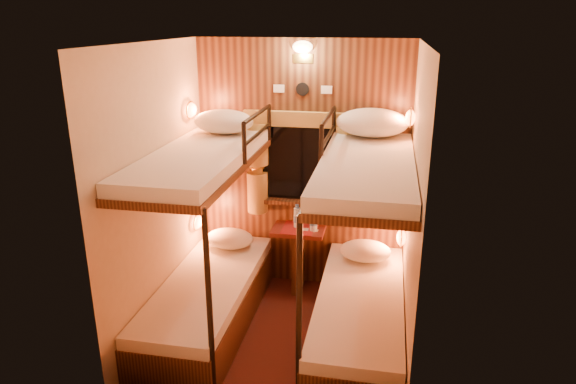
% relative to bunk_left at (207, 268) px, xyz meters
% --- Properties ---
extents(floor, '(2.10, 2.10, 0.00)m').
position_rel_bunk_left_xyz_m(floor, '(0.65, -0.07, -0.56)').
color(floor, '#390F10').
rests_on(floor, ground).
extents(ceiling, '(2.10, 2.10, 0.00)m').
position_rel_bunk_left_xyz_m(ceiling, '(0.65, -0.07, 1.84)').
color(ceiling, silver).
rests_on(ceiling, wall_back).
extents(wall_back, '(2.40, 0.00, 2.40)m').
position_rel_bunk_left_xyz_m(wall_back, '(0.65, 0.98, 0.64)').
color(wall_back, '#C6B293').
rests_on(wall_back, floor).
extents(wall_front, '(2.40, 0.00, 2.40)m').
position_rel_bunk_left_xyz_m(wall_front, '(0.65, -1.12, 0.64)').
color(wall_front, '#C6B293').
rests_on(wall_front, floor).
extents(wall_left, '(0.00, 2.40, 2.40)m').
position_rel_bunk_left_xyz_m(wall_left, '(-0.35, -0.07, 0.64)').
color(wall_left, '#C6B293').
rests_on(wall_left, floor).
extents(wall_right, '(0.00, 2.40, 2.40)m').
position_rel_bunk_left_xyz_m(wall_right, '(1.65, -0.07, 0.64)').
color(wall_right, '#C6B293').
rests_on(wall_right, floor).
extents(back_panel, '(2.00, 0.03, 2.40)m').
position_rel_bunk_left_xyz_m(back_panel, '(0.65, 0.97, 0.64)').
color(back_panel, black).
rests_on(back_panel, floor).
extents(bunk_left, '(0.72, 1.90, 1.82)m').
position_rel_bunk_left_xyz_m(bunk_left, '(0.00, 0.00, 0.00)').
color(bunk_left, black).
rests_on(bunk_left, floor).
extents(bunk_right, '(0.72, 1.90, 1.82)m').
position_rel_bunk_left_xyz_m(bunk_right, '(1.30, 0.00, 0.00)').
color(bunk_right, black).
rests_on(bunk_right, floor).
extents(window, '(1.00, 0.12, 0.79)m').
position_rel_bunk_left_xyz_m(window, '(0.65, 0.94, 0.62)').
color(window, black).
rests_on(window, back_panel).
extents(curtains, '(1.10, 0.22, 1.00)m').
position_rel_bunk_left_xyz_m(curtains, '(0.65, 0.90, 0.71)').
color(curtains, olive).
rests_on(curtains, back_panel).
extents(back_fixtures, '(0.54, 0.09, 0.48)m').
position_rel_bunk_left_xyz_m(back_fixtures, '(0.65, 0.93, 1.69)').
color(back_fixtures, black).
rests_on(back_fixtures, back_panel).
extents(reading_lamps, '(2.00, 0.20, 1.25)m').
position_rel_bunk_left_xyz_m(reading_lamps, '(0.65, 0.63, 0.68)').
color(reading_lamps, orange).
rests_on(reading_lamps, wall_left).
extents(table, '(0.50, 0.34, 0.66)m').
position_rel_bunk_left_xyz_m(table, '(0.65, 0.78, -0.14)').
color(table, '#521912').
rests_on(table, floor).
extents(bottle_left, '(0.07, 0.07, 0.23)m').
position_rel_bunk_left_xyz_m(bottle_left, '(0.63, 0.80, 0.19)').
color(bottle_left, '#99BFE5').
rests_on(bottle_left, table).
extents(bottle_right, '(0.07, 0.07, 0.26)m').
position_rel_bunk_left_xyz_m(bottle_right, '(0.80, 0.75, 0.20)').
color(bottle_right, '#99BFE5').
rests_on(bottle_right, table).
extents(sachet_a, '(0.09, 0.07, 0.01)m').
position_rel_bunk_left_xyz_m(sachet_a, '(0.71, 0.75, 0.09)').
color(sachet_a, silver).
rests_on(sachet_a, table).
extents(sachet_b, '(0.07, 0.06, 0.01)m').
position_rel_bunk_left_xyz_m(sachet_b, '(0.81, 0.75, 0.09)').
color(sachet_b, silver).
rests_on(sachet_b, table).
extents(pillow_lower_left, '(0.46, 0.33, 0.18)m').
position_rel_bunk_left_xyz_m(pillow_lower_left, '(-0.00, 0.64, -0.01)').
color(pillow_lower_left, silver).
rests_on(pillow_lower_left, bunk_left).
extents(pillow_lower_right, '(0.47, 0.33, 0.18)m').
position_rel_bunk_left_xyz_m(pillow_lower_right, '(1.30, 0.61, -0.01)').
color(pillow_lower_right, silver).
rests_on(pillow_lower_right, bunk_right).
extents(pillow_upper_left, '(0.54, 0.38, 0.21)m').
position_rel_bunk_left_xyz_m(pillow_upper_left, '(-0.00, 0.61, 1.13)').
color(pillow_upper_left, silver).
rests_on(pillow_upper_left, bunk_left).
extents(pillow_upper_right, '(0.62, 0.44, 0.24)m').
position_rel_bunk_left_xyz_m(pillow_upper_right, '(1.30, 0.72, 1.15)').
color(pillow_upper_right, silver).
rests_on(pillow_upper_right, bunk_right).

